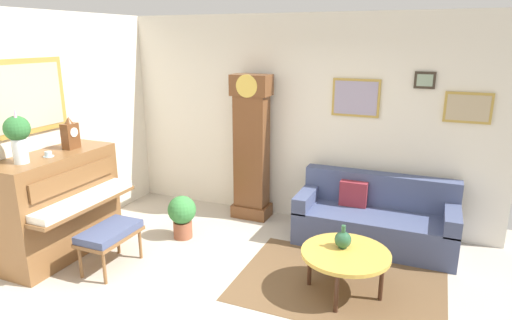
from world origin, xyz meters
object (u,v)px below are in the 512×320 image
piano_bench (110,234)px  coffee_table (346,255)px  teacup (48,155)px  piano (58,204)px  grandfather_clock (252,151)px  couch (375,219)px  mantel_clock (70,134)px  green_jug (343,240)px  potted_plant (182,214)px  flower_vase (18,134)px

piano_bench → coffee_table: 2.54m
teacup → piano: bearing=118.8°
grandfather_clock → coffee_table: bearing=-41.6°
couch → coffee_table: couch is taller
mantel_clock → couch: bearing=22.7°
coffee_table → green_jug: 0.15m
grandfather_clock → teacup: (-1.59, -1.98, 0.28)m
potted_plant → grandfather_clock: bearing=61.1°
piano_bench → flower_vase: bearing=-156.6°
coffee_table → flower_vase: flower_vase is taller
piano_bench → potted_plant: (0.32, 0.96, -0.08)m
grandfather_clock → green_jug: size_ratio=8.46×
grandfather_clock → teacup: grandfather_clock is taller
grandfather_clock → mantel_clock: (-1.63, -1.60, 0.43)m
coffee_table → teacup: 3.36m
couch → coffee_table: size_ratio=2.16×
coffee_table → potted_plant: bearing=168.0°
mantel_clock → potted_plant: mantel_clock is taller
mantel_clock → potted_plant: 1.65m
piano_bench → potted_plant: bearing=71.7°
piano → couch: piano is taller
couch → mantel_clock: bearing=-157.3°
flower_vase → teacup: flower_vase is taller
green_jug → potted_plant: size_ratio=0.43×
flower_vase → grandfather_clock: bearing=54.4°
piano_bench → teacup: bearing=-177.3°
flower_vase → teacup: 0.42m
teacup → potted_plant: teacup is taller
piano → mantel_clock: mantel_clock is taller
grandfather_clock → couch: bearing=-6.0°
teacup → green_jug: bearing=11.0°
piano → potted_plant: (1.09, 0.91, -0.30)m
potted_plant → flower_vase: bearing=-130.0°
teacup → green_jug: (3.17, 0.62, -0.71)m
grandfather_clock → green_jug: (1.58, -1.36, -0.43)m
green_jug → potted_plant: green_jug is taller
teacup → green_jug: teacup is taller
mantel_clock → flower_vase: bearing=-90.0°
grandfather_clock → teacup: 2.55m
piano_bench → grandfather_clock: grandfather_clock is taller
piano → flower_vase: size_ratio=2.48×
coffee_table → teacup: (-3.22, -0.54, 0.83)m
mantel_clock → flower_vase: 0.70m
piano_bench → green_jug: (2.44, 0.58, 0.13)m
coffee_table → flower_vase: 3.55m
piano_bench → couch: bearing=34.1°
piano → flower_vase: (0.00, -0.39, 0.92)m
grandfather_clock → potted_plant: (-0.54, -0.98, -0.64)m
piano → teacup: bearing=-61.2°
coffee_table → green_jug: bearing=121.4°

